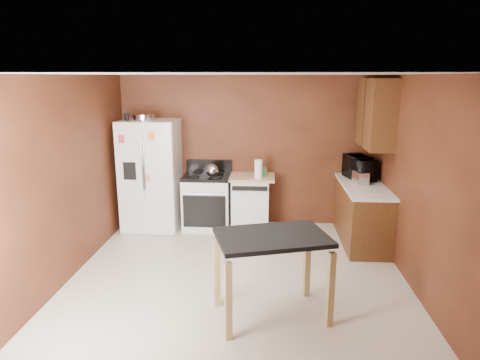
# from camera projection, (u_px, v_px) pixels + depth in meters

# --- Properties ---
(floor) EXTENTS (4.50, 4.50, 0.00)m
(floor) POSITION_uv_depth(u_px,v_px,m) (237.00, 281.00, 5.31)
(floor) COLOR beige
(floor) RESTS_ON ground
(ceiling) EXTENTS (4.50, 4.50, 0.00)m
(ceiling) POSITION_uv_depth(u_px,v_px,m) (237.00, 74.00, 4.72)
(ceiling) COLOR white
(ceiling) RESTS_ON ground
(wall_back) EXTENTS (4.20, 0.00, 4.20)m
(wall_back) POSITION_uv_depth(u_px,v_px,m) (247.00, 151.00, 7.20)
(wall_back) COLOR brown
(wall_back) RESTS_ON ground
(wall_front) EXTENTS (4.20, 0.00, 4.20)m
(wall_front) POSITION_uv_depth(u_px,v_px,m) (212.00, 266.00, 2.83)
(wall_front) COLOR brown
(wall_front) RESTS_ON ground
(wall_left) EXTENTS (0.00, 4.50, 4.50)m
(wall_left) POSITION_uv_depth(u_px,v_px,m) (63.00, 181.00, 5.15)
(wall_left) COLOR brown
(wall_left) RESTS_ON ground
(wall_right) EXTENTS (0.00, 4.50, 4.50)m
(wall_right) POSITION_uv_depth(u_px,v_px,m) (420.00, 187.00, 4.88)
(wall_right) COLOR brown
(wall_right) RESTS_ON ground
(roasting_pan) EXTENTS (0.36, 0.36, 0.09)m
(roasting_pan) POSITION_uv_depth(u_px,v_px,m) (144.00, 117.00, 6.81)
(roasting_pan) COLOR silver
(roasting_pan) RESTS_ON refrigerator
(pen_cup) EXTENTS (0.07, 0.07, 0.11)m
(pen_cup) POSITION_uv_depth(u_px,v_px,m) (127.00, 117.00, 6.68)
(pen_cup) COLOR black
(pen_cup) RESTS_ON refrigerator
(kettle) EXTENTS (0.20, 0.20, 0.20)m
(kettle) POSITION_uv_depth(u_px,v_px,m) (212.00, 170.00, 6.87)
(kettle) COLOR silver
(kettle) RESTS_ON gas_range
(paper_towel) EXTENTS (0.14, 0.14, 0.30)m
(paper_towel) POSITION_uv_depth(u_px,v_px,m) (258.00, 169.00, 6.80)
(paper_towel) COLOR white
(paper_towel) RESTS_ON dishwasher
(green_canister) EXTENTS (0.11, 0.11, 0.12)m
(green_canister) POSITION_uv_depth(u_px,v_px,m) (264.00, 172.00, 7.03)
(green_canister) COLOR #47B85F
(green_canister) RESTS_ON dishwasher
(toaster) EXTENTS (0.21, 0.29, 0.19)m
(toaster) POSITION_uv_depth(u_px,v_px,m) (361.00, 178.00, 6.40)
(toaster) COLOR silver
(toaster) RESTS_ON right_cabinets
(microwave) EXTENTS (0.54, 0.68, 0.33)m
(microwave) POSITION_uv_depth(u_px,v_px,m) (359.00, 168.00, 6.73)
(microwave) COLOR black
(microwave) RESTS_ON right_cabinets
(refrigerator) EXTENTS (0.90, 0.80, 1.80)m
(refrigerator) POSITION_uv_depth(u_px,v_px,m) (151.00, 175.00, 7.00)
(refrigerator) COLOR white
(refrigerator) RESTS_ON ground
(gas_range) EXTENTS (0.76, 0.68, 1.10)m
(gas_range) POSITION_uv_depth(u_px,v_px,m) (207.00, 201.00, 7.11)
(gas_range) COLOR white
(gas_range) RESTS_ON ground
(dishwasher) EXTENTS (0.78, 0.63, 0.89)m
(dishwasher) POSITION_uv_depth(u_px,v_px,m) (250.00, 202.00, 7.09)
(dishwasher) COLOR white
(dishwasher) RESTS_ON ground
(right_cabinets) EXTENTS (0.63, 1.58, 2.45)m
(right_cabinets) POSITION_uv_depth(u_px,v_px,m) (366.00, 184.00, 6.41)
(right_cabinets) COLOR brown
(right_cabinets) RESTS_ON ground
(island) EXTENTS (1.28, 1.03, 0.91)m
(island) POSITION_uv_depth(u_px,v_px,m) (272.00, 249.00, 4.38)
(island) COLOR black
(island) RESTS_ON ground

